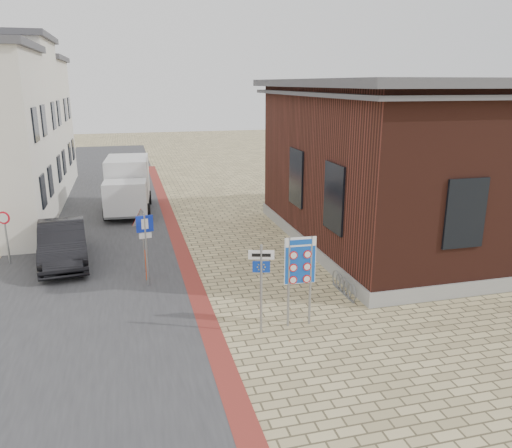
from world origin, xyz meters
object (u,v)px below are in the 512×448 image
border_sign (300,263)px  essen_sign (261,275)px  box_truck (128,185)px  bollard (147,265)px  sedan (63,243)px  parking_sign (145,237)px

border_sign → essen_sign: border_sign is taller
box_truck → bollard: box_truck is taller
box_truck → essen_sign: bearing=-73.5°
sedan → border_sign: (7.00, -7.12, 1.09)m
parking_sign → box_truck: bearing=83.3°
sedan → box_truck: (2.54, 7.56, 0.65)m
sedan → border_sign: border_sign is taller
box_truck → bollard: (0.46, -10.18, -0.89)m
parking_sign → bollard: size_ratio=2.30×
border_sign → essen_sign: bearing=-167.9°
sedan → box_truck: 8.00m
box_truck → bollard: size_ratio=4.94×
box_truck → border_sign: 15.35m
border_sign → box_truck: bearing=109.3°
border_sign → parking_sign: size_ratio=1.03×
essen_sign → parking_sign: bearing=140.5°
box_truck → parking_sign: size_ratio=2.15×
essen_sign → parking_sign: size_ratio=1.01×
box_truck → essen_sign: size_ratio=2.13×
sedan → bollard: bearing=-47.1°
box_truck → bollard: bearing=-83.4°
box_truck → parking_sign: box_truck is taller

